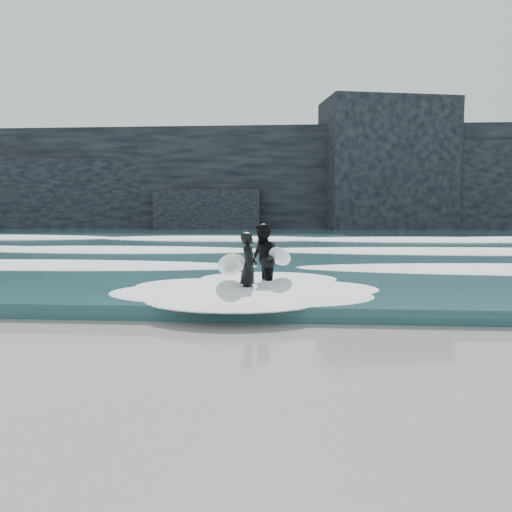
# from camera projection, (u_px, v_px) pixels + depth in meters

# --- Properties ---
(ground) EXTENTS (120.00, 120.00, 0.00)m
(ground) POSITION_uv_depth(u_px,v_px,m) (291.00, 380.00, 6.11)
(ground) COLOR olive
(ground) RESTS_ON ground
(sea) EXTENTS (90.00, 52.00, 0.30)m
(sea) POSITION_uv_depth(u_px,v_px,m) (292.00, 237.00, 34.90)
(sea) COLOR #20484D
(sea) RESTS_ON ground
(headland) EXTENTS (70.00, 9.00, 10.00)m
(headland) POSITION_uv_depth(u_px,v_px,m) (292.00, 181.00, 51.33)
(headland) COLOR black
(headland) RESTS_ON ground
(foam_near) EXTENTS (60.00, 3.20, 0.20)m
(foam_near) POSITION_uv_depth(u_px,v_px,m) (292.00, 266.00, 15.01)
(foam_near) COLOR white
(foam_near) RESTS_ON sea
(foam_mid) EXTENTS (60.00, 4.00, 0.24)m
(foam_mid) POSITION_uv_depth(u_px,v_px,m) (292.00, 248.00, 21.96)
(foam_mid) COLOR white
(foam_mid) RESTS_ON sea
(foam_far) EXTENTS (60.00, 4.80, 0.30)m
(foam_far) POSITION_uv_depth(u_px,v_px,m) (292.00, 236.00, 30.90)
(foam_far) COLOR white
(foam_far) RESTS_ON sea
(surfer_left) EXTENTS (1.08, 2.33, 1.58)m
(surfer_left) POSITION_uv_depth(u_px,v_px,m) (243.00, 267.00, 11.26)
(surfer_left) COLOR black
(surfer_left) RESTS_ON ground
(surfer_right) EXTENTS (1.18, 1.88, 1.75)m
(surfer_right) POSITION_uv_depth(u_px,v_px,m) (264.00, 259.00, 12.15)
(surfer_right) COLOR black
(surfer_right) RESTS_ON ground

